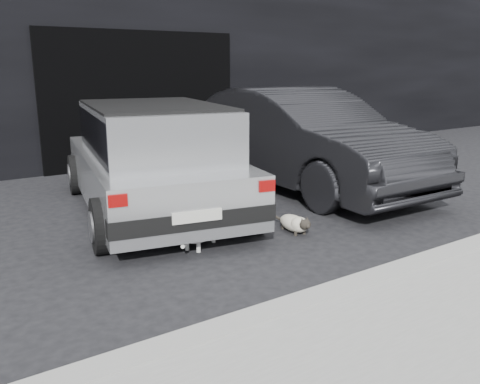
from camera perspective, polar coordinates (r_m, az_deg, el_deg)
ground at (r=6.56m, az=-4.32°, el=-3.33°), size 80.00×80.00×0.00m
building_facade at (r=12.16m, az=-15.05°, el=16.20°), size 34.00×4.00×5.00m
garage_opening at (r=10.30m, az=-10.83°, el=10.19°), size 4.00×0.10×2.60m
curb at (r=5.33m, az=19.84°, el=-7.66°), size 18.00×0.25×0.12m
silver_hatchback at (r=6.87m, az=-9.78°, el=4.22°), size 2.59×4.27×1.47m
second_car at (r=8.33m, az=6.87°, el=6.00°), size 1.82×4.89×1.60m
cat_siamese at (r=6.12m, az=6.25°, el=-3.54°), size 0.30×0.72×0.25m
cat_white at (r=5.66m, az=-4.27°, el=-4.10°), size 0.74×0.57×0.40m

